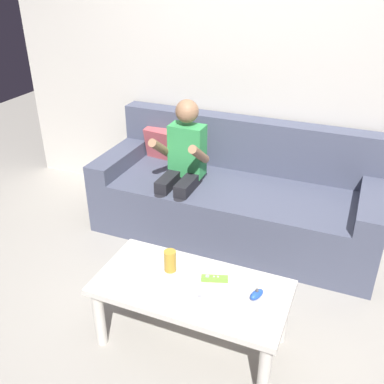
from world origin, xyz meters
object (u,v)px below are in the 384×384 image
(coffee_table, at_px, (191,295))
(game_remote_white_far_corner, at_px, (194,302))
(person_seated_on_couch, at_px, (182,164))
(couch, at_px, (235,197))
(nunchuk_blue, at_px, (257,294))
(game_remote_lime_near_edge, at_px, (214,279))
(soda_can, at_px, (170,261))

(coffee_table, bearing_deg, game_remote_white_far_corner, -61.56)
(person_seated_on_couch, bearing_deg, couch, 27.61)
(nunchuk_blue, height_order, game_remote_white_far_corner, nunchuk_blue)
(game_remote_lime_near_edge, relative_size, game_remote_white_far_corner, 1.01)
(coffee_table, distance_m, soda_can, 0.21)
(nunchuk_blue, bearing_deg, game_remote_lime_near_edge, 169.88)
(coffee_table, height_order, nunchuk_blue, nunchuk_blue)
(game_remote_white_far_corner, bearing_deg, couch, 98.66)
(person_seated_on_couch, xyz_separation_m, nunchuk_blue, (0.82, -0.96, -0.17))
(nunchuk_blue, bearing_deg, person_seated_on_couch, 130.72)
(nunchuk_blue, distance_m, soda_can, 0.49)
(person_seated_on_couch, relative_size, coffee_table, 1.02)
(game_remote_white_far_corner, bearing_deg, person_seated_on_couch, 116.33)
(nunchuk_blue, bearing_deg, couch, 112.32)
(person_seated_on_couch, distance_m, soda_can, 0.99)
(couch, xyz_separation_m, game_remote_lime_near_edge, (0.23, -1.10, 0.12))
(coffee_table, height_order, soda_can, soda_can)
(game_remote_lime_near_edge, height_order, soda_can, soda_can)
(coffee_table, relative_size, soda_can, 8.28)
(coffee_table, relative_size, nunchuk_blue, 10.10)
(game_remote_lime_near_edge, bearing_deg, couch, 101.85)
(nunchuk_blue, distance_m, game_remote_white_far_corner, 0.31)
(couch, distance_m, game_remote_white_far_corner, 1.32)
(game_remote_white_far_corner, relative_size, soda_can, 1.17)
(nunchuk_blue, bearing_deg, soda_can, 176.13)
(couch, distance_m, game_remote_lime_near_edge, 1.13)
(nunchuk_blue, xyz_separation_m, soda_can, (-0.49, 0.03, 0.04))
(couch, bearing_deg, soda_can, -91.09)
(game_remote_lime_near_edge, relative_size, nunchuk_blue, 1.44)
(person_seated_on_couch, xyz_separation_m, soda_can, (0.33, -0.92, -0.12))
(couch, bearing_deg, person_seated_on_couch, -152.39)
(couch, height_order, coffee_table, couch)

